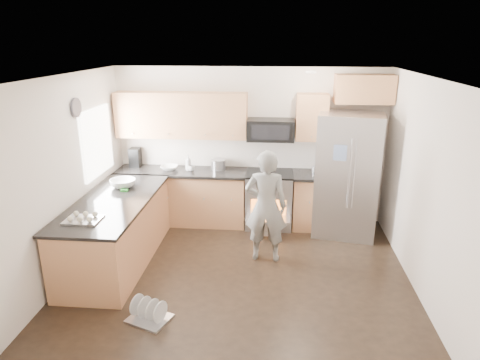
# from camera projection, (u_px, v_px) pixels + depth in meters

# --- Properties ---
(ground) EXTENTS (4.50, 4.50, 0.00)m
(ground) POSITION_uv_depth(u_px,v_px,m) (239.00, 275.00, 5.75)
(ground) COLOR black
(ground) RESTS_ON ground
(room_shell) EXTENTS (4.54, 4.04, 2.62)m
(room_shell) POSITION_uv_depth(u_px,v_px,m) (236.00, 154.00, 5.24)
(room_shell) COLOR white
(room_shell) RESTS_ON ground
(back_cabinet_run) EXTENTS (4.45, 0.64, 2.50)m
(back_cabinet_run) POSITION_uv_depth(u_px,v_px,m) (214.00, 168.00, 7.15)
(back_cabinet_run) COLOR #B77349
(back_cabinet_run) RESTS_ON ground
(peninsula) EXTENTS (0.96, 2.36, 1.04)m
(peninsula) POSITION_uv_depth(u_px,v_px,m) (116.00, 230.00, 5.99)
(peninsula) COLOR #B77349
(peninsula) RESTS_ON ground
(stove_range) EXTENTS (0.76, 0.97, 1.79)m
(stove_range) POSITION_uv_depth(u_px,v_px,m) (269.00, 187.00, 7.10)
(stove_range) COLOR #B7B7BC
(stove_range) RESTS_ON ground
(refrigerator) EXTENTS (1.07, 0.90, 1.96)m
(refrigerator) POSITION_uv_depth(u_px,v_px,m) (347.00, 175.00, 6.72)
(refrigerator) COLOR #B7B7BC
(refrigerator) RESTS_ON ground
(person) EXTENTS (0.60, 0.41, 1.61)m
(person) POSITION_uv_depth(u_px,v_px,m) (266.00, 206.00, 5.94)
(person) COLOR gray
(person) RESTS_ON ground
(dish_rack) EXTENTS (0.54, 0.49, 0.28)m
(dish_rack) POSITION_uv_depth(u_px,v_px,m) (149.00, 314.00, 4.81)
(dish_rack) COLOR #B7B7BC
(dish_rack) RESTS_ON ground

